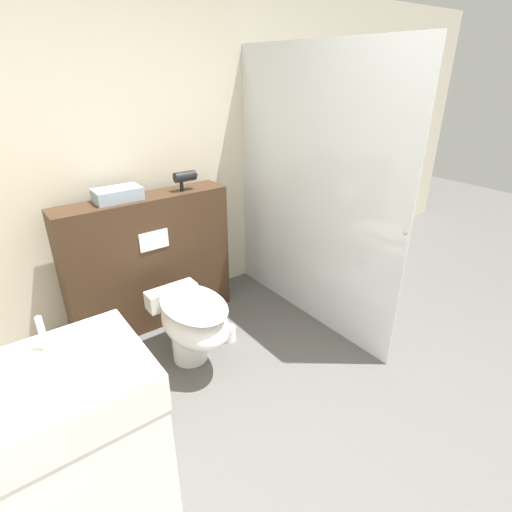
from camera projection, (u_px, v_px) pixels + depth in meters
name	position (u px, v px, depth m)	size (l,w,h in m)	color
ground_plane	(373.00, 484.00, 2.00)	(12.00, 12.00, 0.00)	#565451
wall_back	(157.00, 158.00, 3.10)	(8.00, 0.06, 2.50)	beige
partition_panel	(150.00, 262.00, 3.09)	(1.27, 0.27, 1.05)	#3D2819
shower_glass	(310.00, 194.00, 2.99)	(0.04, 1.72, 2.06)	silver
toilet	(192.00, 323.00, 2.69)	(0.39, 0.70, 0.52)	white
sink_vanity	(82.00, 465.00, 1.56)	(0.59, 0.50, 1.10)	white
hair_drier	(186.00, 177.00, 2.98)	(0.19, 0.08, 0.14)	black
folded_towel	(118.00, 194.00, 2.77)	(0.32, 0.19, 0.09)	#8C9EAD
spare_toilet_roll	(229.00, 333.00, 3.03)	(0.10, 0.10, 0.12)	white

